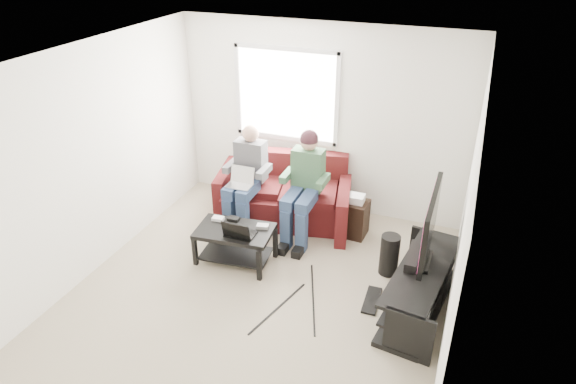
% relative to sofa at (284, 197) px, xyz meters
% --- Properties ---
extents(floor, '(4.50, 4.50, 0.00)m').
position_rel_sofa_xyz_m(floor, '(0.34, -1.72, -0.32)').
color(floor, tan).
rests_on(floor, ground).
extents(ceiling, '(4.50, 4.50, 0.00)m').
position_rel_sofa_xyz_m(ceiling, '(0.34, -1.72, 2.28)').
color(ceiling, white).
rests_on(ceiling, wall_back).
extents(wall_back, '(4.50, 0.00, 4.50)m').
position_rel_sofa_xyz_m(wall_back, '(0.34, 0.53, 0.98)').
color(wall_back, white).
rests_on(wall_back, floor).
extents(wall_front, '(4.50, 0.00, 4.50)m').
position_rel_sofa_xyz_m(wall_front, '(0.34, -3.97, 0.98)').
color(wall_front, white).
rests_on(wall_front, floor).
extents(wall_left, '(0.00, 4.50, 4.50)m').
position_rel_sofa_xyz_m(wall_left, '(-1.66, -1.72, 0.98)').
color(wall_left, white).
rests_on(wall_left, floor).
extents(wall_right, '(0.00, 4.50, 4.50)m').
position_rel_sofa_xyz_m(wall_right, '(2.34, -1.72, 0.98)').
color(wall_right, white).
rests_on(wall_right, floor).
extents(window, '(1.48, 0.04, 1.28)m').
position_rel_sofa_xyz_m(window, '(-0.16, 0.51, 1.28)').
color(window, white).
rests_on(window, wall_back).
extents(sofa, '(2.05, 1.19, 0.88)m').
position_rel_sofa_xyz_m(sofa, '(0.00, 0.00, 0.00)').
color(sofa, '#481212').
rests_on(sofa, floor).
extents(person_left, '(0.40, 0.70, 1.36)m').
position_rel_sofa_xyz_m(person_left, '(-0.40, -0.34, 0.43)').
color(person_left, navy).
rests_on(person_left, sofa).
extents(person_right, '(0.40, 0.71, 1.41)m').
position_rel_sofa_xyz_m(person_right, '(0.40, -0.32, 0.49)').
color(person_right, navy).
rests_on(person_right, sofa).
extents(laptop_silver, '(0.36, 0.29, 0.24)m').
position_rel_sofa_xyz_m(laptop_silver, '(-0.40, -0.53, 0.41)').
color(laptop_silver, silver).
rests_on(laptop_silver, person_left).
extents(coffee_table, '(0.95, 0.64, 0.45)m').
position_rel_sofa_xyz_m(coffee_table, '(-0.17, -1.18, 0.01)').
color(coffee_table, black).
rests_on(coffee_table, floor).
extents(laptop_black, '(0.38, 0.31, 0.24)m').
position_rel_sofa_xyz_m(laptop_black, '(-0.05, -1.26, 0.25)').
color(laptop_black, black).
rests_on(laptop_black, coffee_table).
extents(controller_a, '(0.15, 0.10, 0.04)m').
position_rel_sofa_xyz_m(controller_a, '(-0.45, -1.06, 0.15)').
color(controller_a, silver).
rests_on(controller_a, coffee_table).
extents(controller_b, '(0.14, 0.09, 0.04)m').
position_rel_sofa_xyz_m(controller_b, '(-0.27, -1.00, 0.15)').
color(controller_b, black).
rests_on(controller_b, coffee_table).
extents(controller_c, '(0.16, 0.12, 0.04)m').
position_rel_sofa_xyz_m(controller_c, '(0.13, -1.03, 0.15)').
color(controller_c, gray).
rests_on(controller_c, coffee_table).
extents(tv_stand, '(0.68, 1.63, 0.52)m').
position_rel_sofa_xyz_m(tv_stand, '(2.04, -1.27, -0.09)').
color(tv_stand, black).
rests_on(tv_stand, floor).
extents(tv, '(0.12, 1.10, 0.81)m').
position_rel_sofa_xyz_m(tv, '(2.03, -1.17, 0.66)').
color(tv, black).
rests_on(tv, tv_stand).
extents(soundbar, '(0.12, 0.50, 0.10)m').
position_rel_sofa_xyz_m(soundbar, '(1.92, -1.17, 0.25)').
color(soundbar, black).
rests_on(soundbar, tv_stand).
extents(drink_cup, '(0.08, 0.08, 0.12)m').
position_rel_sofa_xyz_m(drink_cup, '(1.99, -0.64, 0.26)').
color(drink_cup, '#A16C45').
rests_on(drink_cup, tv_stand).
extents(console_white, '(0.30, 0.22, 0.06)m').
position_rel_sofa_xyz_m(console_white, '(2.04, -1.67, -0.02)').
color(console_white, silver).
rests_on(console_white, tv_stand).
extents(console_grey, '(0.34, 0.26, 0.08)m').
position_rel_sofa_xyz_m(console_grey, '(2.04, -0.97, -0.01)').
color(console_grey, gray).
rests_on(console_grey, tv_stand).
extents(console_black, '(0.38, 0.30, 0.07)m').
position_rel_sofa_xyz_m(console_black, '(2.04, -1.32, -0.01)').
color(console_black, black).
rests_on(console_black, tv_stand).
extents(subwoofer, '(0.22, 0.22, 0.50)m').
position_rel_sofa_xyz_m(subwoofer, '(1.61, -0.76, -0.07)').
color(subwoofer, black).
rests_on(subwoofer, floor).
extents(keyboard_floor, '(0.17, 0.47, 0.03)m').
position_rel_sofa_xyz_m(keyboard_floor, '(1.56, -1.34, -0.31)').
color(keyboard_floor, black).
rests_on(keyboard_floor, floor).
extents(end_table, '(0.33, 0.33, 0.59)m').
position_rel_sofa_xyz_m(end_table, '(1.02, -0.09, -0.06)').
color(end_table, black).
rests_on(end_table, floor).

